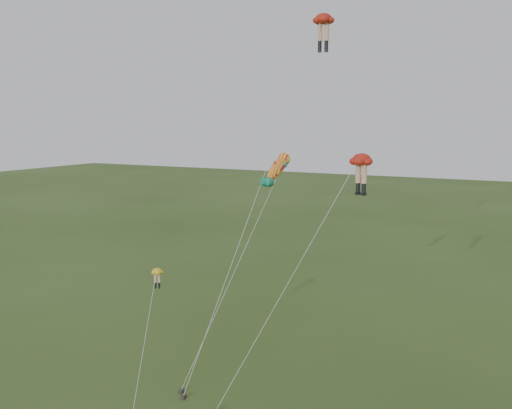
% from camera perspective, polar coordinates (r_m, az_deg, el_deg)
% --- Properties ---
extents(ground, '(300.00, 300.00, 0.00)m').
position_cam_1_polar(ground, '(38.64, -5.97, -18.36)').
color(ground, '#2D4217').
rests_on(ground, ground).
extents(legs_kite_red_high, '(4.96, 14.18, 25.21)m').
position_cam_1_polar(legs_kite_red_high, '(44.23, 6.61, 17.34)').
color(legs_kite_red_high, '#B21F12').
rests_on(legs_kite_red_high, ground).
extents(legs_kite_red_mid, '(7.21, 9.27, 15.31)m').
position_cam_1_polar(legs_kite_red_mid, '(36.93, 10.35, 3.87)').
color(legs_kite_red_mid, '#B21F12').
rests_on(legs_kite_red_mid, ground).
extents(legs_kite_yellow, '(3.43, 7.01, 7.39)m').
position_cam_1_polar(legs_kite_yellow, '(39.51, -10.01, -7.55)').
color(legs_kite_yellow, yellow).
rests_on(legs_kite_yellow, ground).
extents(fish_kite, '(5.07, 6.77, 15.48)m').
position_cam_1_polar(fish_kite, '(37.24, 2.15, 3.62)').
color(fish_kite, yellow).
rests_on(fish_kite, ground).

